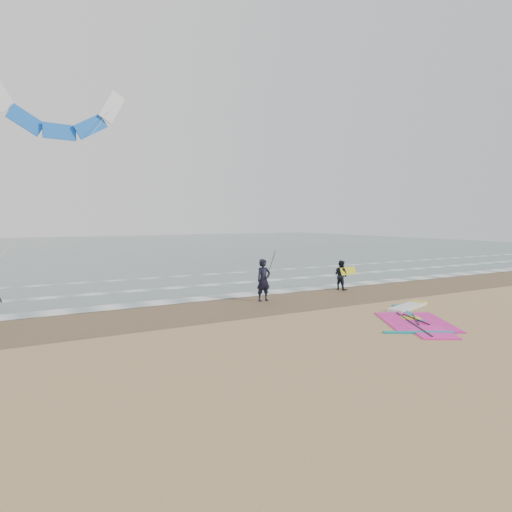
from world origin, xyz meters
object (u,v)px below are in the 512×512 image
person_standing (264,280)px  surf_kite (59,117)px  windsurf_rig (415,317)px  person_walking (341,275)px

person_standing → surf_kite: (-7.48, 7.14, 7.78)m
windsurf_rig → person_standing: 6.73m
windsurf_rig → person_standing: person_standing is taller
windsurf_rig → person_walking: size_ratio=3.46×
windsurf_rig → surf_kite: surf_kite is taller
windsurf_rig → person_walking: bearing=72.6°
person_walking → surf_kite: bearing=49.8°
person_standing → person_walking: size_ratio=1.23×
person_standing → person_walking: person_standing is taller
person_walking → surf_kite: 16.26m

